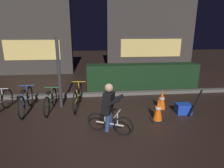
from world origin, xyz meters
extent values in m
plane|color=black|center=(0.00, 0.00, 0.00)|extent=(40.00, 40.00, 0.00)
cube|color=#56544F|center=(0.00, 2.20, 0.06)|extent=(12.00, 0.24, 0.12)
cube|color=black|center=(1.80, 3.10, 0.52)|extent=(4.80, 0.70, 1.05)
cube|color=#383330|center=(-3.66, 6.50, 2.43)|extent=(4.33, 0.50, 4.86)
cube|color=#F2D172|center=(-3.66, 6.23, 1.40)|extent=(3.03, 0.04, 1.10)
cube|color=#383330|center=(3.34, 7.20, 2.56)|extent=(5.49, 0.50, 5.13)
cube|color=#F2D172|center=(3.34, 6.93, 1.40)|extent=(3.85, 0.04, 1.10)
cylinder|color=#2D2D33|center=(-1.41, 1.20, 1.12)|extent=(0.10, 0.10, 2.24)
torus|color=black|center=(-3.12, 1.32, 0.31)|extent=(0.14, 0.63, 0.63)
cylinder|color=silver|center=(-3.15, 1.11, 0.51)|extent=(0.03, 0.03, 0.40)
cylinder|color=silver|center=(-3.15, 1.11, 0.71)|extent=(0.46, 0.09, 0.02)
torus|color=black|center=(-2.45, 1.43, 0.33)|extent=(0.09, 0.67, 0.67)
torus|color=black|center=(-2.38, 0.43, 0.33)|extent=(0.09, 0.67, 0.67)
cylinder|color=#19479E|center=(-2.41, 0.93, 0.33)|extent=(0.11, 1.00, 0.04)
cylinder|color=#19479E|center=(-2.40, 0.75, 0.52)|extent=(0.03, 0.03, 0.38)
cube|color=black|center=(-2.40, 0.75, 0.71)|extent=(0.11, 0.21, 0.05)
cylinder|color=#19479E|center=(-2.43, 1.20, 0.55)|extent=(0.03, 0.03, 0.42)
cylinder|color=#19479E|center=(-2.43, 1.20, 0.76)|extent=(0.46, 0.06, 0.02)
torus|color=black|center=(-1.65, 1.37, 0.30)|extent=(0.08, 0.61, 0.61)
torus|color=black|center=(-1.70, 0.47, 0.30)|extent=(0.08, 0.61, 0.61)
cylinder|color=#236B38|center=(-1.68, 0.92, 0.30)|extent=(0.08, 0.90, 0.04)
cylinder|color=#236B38|center=(-1.68, 0.76, 0.47)|extent=(0.03, 0.03, 0.34)
cube|color=black|center=(-1.68, 0.76, 0.64)|extent=(0.11, 0.20, 0.05)
cylinder|color=#236B38|center=(-1.66, 1.17, 0.49)|extent=(0.03, 0.03, 0.38)
cylinder|color=#236B38|center=(-1.66, 1.17, 0.68)|extent=(0.46, 0.05, 0.02)
torus|color=black|center=(-0.81, 1.64, 0.35)|extent=(0.10, 0.69, 0.69)
torus|color=black|center=(-0.90, 0.61, 0.35)|extent=(0.10, 0.69, 0.69)
cylinder|color=gold|center=(-0.86, 1.13, 0.35)|extent=(0.12, 1.04, 0.04)
cylinder|color=gold|center=(-0.87, 0.95, 0.54)|extent=(0.03, 0.03, 0.39)
cube|color=black|center=(-0.87, 0.95, 0.74)|extent=(0.12, 0.21, 0.05)
cylinder|color=gold|center=(-0.83, 1.41, 0.56)|extent=(0.03, 0.03, 0.44)
cylinder|color=gold|center=(-0.83, 1.41, 0.78)|extent=(0.46, 0.06, 0.02)
cube|color=black|center=(1.40, -0.10, 0.01)|extent=(0.36, 0.36, 0.03)
cone|color=#EA560F|center=(1.40, -0.10, 0.35)|extent=(0.26, 0.26, 0.64)
cylinder|color=white|center=(1.40, -0.10, 0.38)|extent=(0.16, 0.16, 0.05)
cube|color=black|center=(1.79, 0.65, 0.01)|extent=(0.36, 0.36, 0.03)
cone|color=#EA560F|center=(1.79, 0.65, 0.34)|extent=(0.26, 0.26, 0.63)
cylinder|color=white|center=(1.79, 0.65, 0.38)|extent=(0.16, 0.16, 0.05)
cube|color=#193DB7|center=(2.34, 0.30, 0.15)|extent=(0.46, 0.34, 0.30)
torus|color=black|center=(0.33, -0.76, 0.24)|extent=(0.46, 0.25, 0.48)
torus|color=black|center=(-0.30, -0.46, 0.24)|extent=(0.46, 0.25, 0.48)
cylinder|color=silver|center=(0.02, -0.61, 0.24)|extent=(0.65, 0.33, 0.04)
cylinder|color=silver|center=(-0.10, -0.56, 0.37)|extent=(0.03, 0.03, 0.26)
cube|color=black|center=(-0.10, -0.56, 0.51)|extent=(0.22, 0.18, 0.05)
cylinder|color=silver|center=(0.19, -0.69, 0.39)|extent=(0.03, 0.03, 0.30)
cylinder|color=silver|center=(0.19, -0.69, 0.54)|extent=(0.22, 0.43, 0.02)
cylinder|color=navy|center=(0.04, -0.51, 0.30)|extent=(0.19, 0.23, 0.42)
cylinder|color=navy|center=(-0.04, -0.69, 0.30)|extent=(0.19, 0.23, 0.42)
cube|color=black|center=(-0.02, -0.59, 0.79)|extent=(0.37, 0.40, 0.54)
sphere|color=tan|center=(0.00, -0.60, 1.15)|extent=(0.20, 0.20, 0.20)
cylinder|color=black|center=(0.17, -0.53, 0.84)|extent=(0.39, 0.24, 0.29)
cylinder|color=black|center=(0.05, -0.78, 0.84)|extent=(0.39, 0.24, 0.29)
ellipsoid|color=maroon|center=(0.01, -0.39, 0.74)|extent=(0.36, 0.28, 0.24)
cylinder|color=black|center=(2.55, 0.05, 0.41)|extent=(0.36, 0.07, 0.81)
camera|label=1|loc=(-0.37, -4.74, 2.40)|focal=30.31mm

